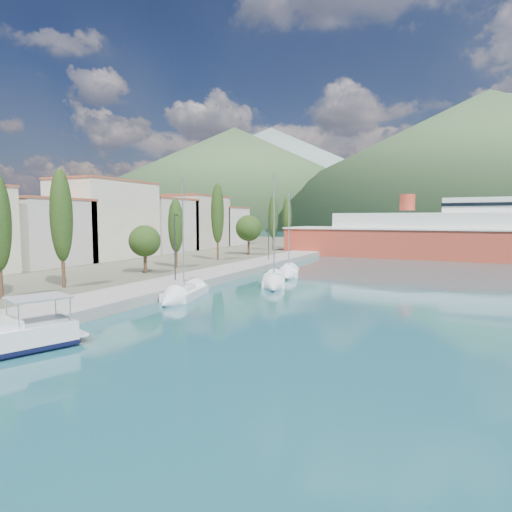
% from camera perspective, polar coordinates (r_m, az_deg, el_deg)
% --- Properties ---
extents(ground, '(1400.00, 1400.00, 0.00)m').
position_cam_1_polar(ground, '(137.79, 18.59, 2.04)').
color(ground, '#1C505A').
extents(quay, '(5.00, 88.00, 0.80)m').
position_cam_1_polar(quay, '(49.10, -3.77, -2.12)').
color(quay, gray).
rests_on(quay, ground).
extents(land_strip, '(70.00, 148.00, 0.70)m').
position_cam_1_polar(land_strip, '(81.04, -24.55, 0.21)').
color(land_strip, '#565644').
rests_on(land_strip, ground).
extents(town_buildings, '(9.20, 69.20, 11.30)m').
position_cam_1_polar(town_buildings, '(70.85, -16.14, 4.07)').
color(town_buildings, beige).
rests_on(town_buildings, land_strip).
extents(tree_row, '(4.16, 61.15, 10.69)m').
position_cam_1_polar(tree_row, '(58.79, -5.57, 4.29)').
color(tree_row, '#47301E').
rests_on(tree_row, land_strip).
extents(lamp_posts, '(0.15, 46.97, 6.06)m').
position_cam_1_polar(lamp_posts, '(39.55, -11.28, 1.44)').
color(lamp_posts, '#2D2D33').
rests_on(lamp_posts, quay).
extents(sailboat_near, '(3.74, 7.69, 10.62)m').
position_cam_1_polar(sailboat_near, '(34.30, -10.47, -5.47)').
color(sailboat_near, silver).
rests_on(sailboat_near, ground).
extents(sailboat_mid, '(4.92, 8.42, 11.78)m').
position_cam_1_polar(sailboat_mid, '(40.64, 2.35, -3.76)').
color(sailboat_mid, silver).
rests_on(sailboat_mid, ground).
extents(sailboat_far, '(4.14, 7.26, 10.17)m').
position_cam_1_polar(sailboat_far, '(47.72, 4.28, -2.46)').
color(sailboat_far, silver).
rests_on(sailboat_far, ground).
extents(ferry, '(56.65, 14.55, 11.15)m').
position_cam_1_polar(ferry, '(76.50, 25.32, 2.21)').
color(ferry, '#B43A27').
rests_on(ferry, ground).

